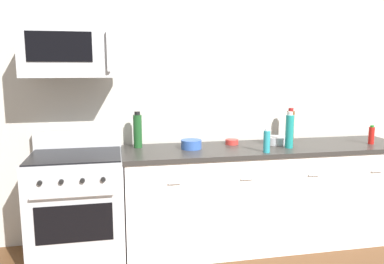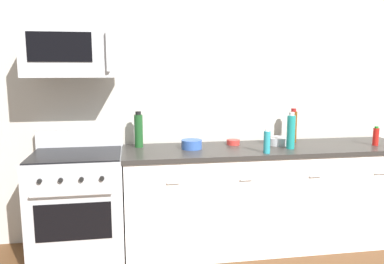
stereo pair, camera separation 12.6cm
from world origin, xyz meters
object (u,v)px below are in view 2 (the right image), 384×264
at_px(bottle_hot_sauce_red, 376,136).
at_px(bowl_blue_mixing, 192,144).
at_px(bowl_steel_prep, 277,141).
at_px(bowl_red_small, 233,142).
at_px(bottle_sparkling_teal, 291,131).
at_px(bottle_wine_amber, 293,126).
at_px(bottle_dish_soap, 267,142).
at_px(microwave, 72,52).
at_px(range_oven, 79,205).
at_px(bottle_wine_green, 139,130).

distance_m(bottle_hot_sauce_red, bowl_blue_mixing, 1.70).
xyz_separation_m(bowl_steel_prep, bowl_red_small, (-0.40, 0.07, -0.01)).
relative_size(bottle_hot_sauce_red, bottle_sparkling_teal, 0.54).
bearing_deg(bottle_wine_amber, bowl_steel_prep, -152.33).
xyz_separation_m(bottle_dish_soap, bowl_red_small, (-0.18, 0.39, -0.07)).
bearing_deg(bottle_sparkling_teal, bottle_hot_sauce_red, 1.11).
bearing_deg(bowl_blue_mixing, bowl_red_small, 16.38).
bearing_deg(bottle_hot_sauce_red, bowl_red_small, 169.54).
bearing_deg(bottle_dish_soap, microwave, 169.65).
height_order(range_oven, bowl_steel_prep, range_oven).
bearing_deg(bowl_steel_prep, range_oven, -177.38).
bearing_deg(bottle_wine_green, bottle_sparkling_teal, -12.10).
xyz_separation_m(microwave, bottle_wine_green, (0.52, 0.14, -0.68)).
xyz_separation_m(bottle_dish_soap, bowl_blue_mixing, (-0.59, 0.27, -0.05)).
xyz_separation_m(bottle_hot_sauce_red, bowl_blue_mixing, (-1.70, 0.12, -0.04)).
relative_size(bottle_wine_amber, bottle_dish_soap, 1.59).
height_order(bottle_wine_amber, bottle_wine_green, bottle_wine_amber).
xyz_separation_m(bowl_blue_mixing, bowl_steel_prep, (0.81, 0.05, -0.00)).
relative_size(bowl_blue_mixing, bowl_red_small, 1.50).
height_order(microwave, bottle_wine_amber, microwave).
height_order(microwave, bottle_wine_green, microwave).
bearing_deg(bowl_red_small, bowl_blue_mixing, -163.62).
bearing_deg(bottle_dish_soap, bowl_blue_mixing, 155.26).
relative_size(bottle_dish_soap, bottle_wine_green, 0.63).
relative_size(bottle_wine_green, bowl_red_small, 2.67).
bearing_deg(microwave, bottle_hot_sauce_red, -2.81).
bearing_deg(bottle_sparkling_teal, microwave, 175.42).
relative_size(range_oven, bottle_hot_sauce_red, 6.09).
relative_size(microwave, bowl_blue_mixing, 4.13).
bearing_deg(bowl_steel_prep, bottle_sparkling_teal, -75.55).
relative_size(bottle_wine_green, bowl_blue_mixing, 1.79).
height_order(range_oven, bottle_wine_green, bottle_wine_green).
height_order(bottle_hot_sauce_red, bottle_wine_green, bottle_wine_green).
bearing_deg(microwave, bottle_dish_soap, -10.35).
height_order(bottle_wine_amber, bottle_dish_soap, bottle_wine_amber).
bearing_deg(range_oven, bowl_steel_prep, 2.62).
xyz_separation_m(range_oven, microwave, (0.00, 0.04, 1.28)).
xyz_separation_m(range_oven, bottle_hot_sauce_red, (2.68, -0.09, 0.53)).
bearing_deg(range_oven, bottle_hot_sauce_red, -1.85).
bearing_deg(bottle_wine_amber, range_oven, -174.74).
relative_size(bottle_hot_sauce_red, bowl_red_small, 1.46).
xyz_separation_m(range_oven, bottle_wine_amber, (1.99, 0.18, 0.60)).
xyz_separation_m(microwave, bowl_blue_mixing, (0.98, -0.01, -0.79)).
bearing_deg(bottle_wine_amber, bottle_hot_sauce_red, -21.36).
height_order(range_oven, microwave, microwave).
relative_size(bottle_dish_soap, bottle_hot_sauce_red, 1.16).
xyz_separation_m(bottle_wine_amber, bottle_wine_green, (-1.46, -0.00, -0.00)).
bearing_deg(bottle_hot_sauce_red, bottle_sparkling_teal, -178.89).
distance_m(bottle_wine_amber, bottle_hot_sauce_red, 0.74).
relative_size(bottle_sparkling_teal, bowl_blue_mixing, 1.79).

